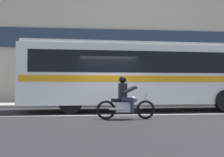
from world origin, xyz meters
TOP-DOWN VIEW (x-y plane):
  - ground_plane at (0.00, 0.00)m, footprint 60.00×60.00m
  - sidewalk_curb at (0.00, 5.10)m, footprint 28.00×3.80m
  - lane_center_stripe at (0.00, -0.60)m, footprint 26.60×0.14m
  - office_building_facade at (0.00, 7.39)m, footprint 28.00×0.89m
  - transit_bus at (2.08, 1.19)m, footprint 12.18×3.00m
  - motorcycle_with_rider at (0.44, -1.93)m, footprint 2.14×0.64m

SIDE VIEW (x-z plane):
  - ground_plane at x=0.00m, z-range 0.00..0.00m
  - lane_center_stripe at x=0.00m, z-range 0.00..0.01m
  - sidewalk_curb at x=0.00m, z-range 0.00..0.15m
  - motorcycle_with_rider at x=0.44m, z-range -0.13..1.44m
  - transit_bus at x=2.08m, z-range 0.27..3.49m
  - office_building_facade at x=0.00m, z-range 0.01..13.20m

